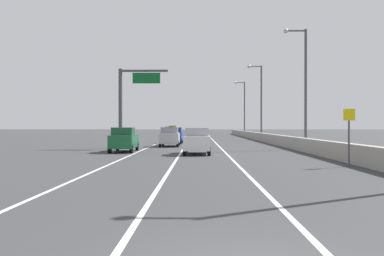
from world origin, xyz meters
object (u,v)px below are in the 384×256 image
object	(u,v)px
lamp_post_right_third	(260,97)
car_blue_4	(175,135)
overhead_sign_gantry	(128,98)
car_silver_1	(170,137)
car_black_0	(169,131)
car_green_2	(124,140)
lamp_post_right_second	(303,80)
car_yellow_5	(172,130)
lamp_post_right_fourth	(243,105)
car_white_3	(197,141)
speed_advisory_sign	(349,133)

from	to	relation	value
lamp_post_right_third	car_blue_4	world-z (taller)	lamp_post_right_third
overhead_sign_gantry	car_silver_1	distance (m)	6.20
car_black_0	car_green_2	size ratio (longest dim) A/B	1.03
lamp_post_right_third	lamp_post_right_second	bearing A→B (deg)	-88.60
lamp_post_right_third	car_yellow_5	size ratio (longest dim) A/B	2.44
overhead_sign_gantry	lamp_post_right_third	distance (m)	26.56
lamp_post_right_second	lamp_post_right_fourth	distance (m)	45.95
overhead_sign_gantry	car_black_0	xyz separation A→B (m)	(0.50, 49.28, -3.78)
lamp_post_right_second	car_blue_4	distance (m)	18.29
lamp_post_right_fourth	car_black_0	world-z (taller)	lamp_post_right_fourth
lamp_post_right_fourth	car_white_3	world-z (taller)	lamp_post_right_fourth
lamp_post_right_fourth	car_blue_4	xyz separation A→B (m)	(-11.76, -33.41, -5.27)
car_yellow_5	lamp_post_right_third	bearing A→B (deg)	-67.49
car_black_0	car_green_2	xyz separation A→B (m)	(0.10, -54.97, 0.04)
overhead_sign_gantry	car_yellow_5	xyz separation A→B (m)	(0.66, 57.39, -3.68)
overhead_sign_gantry	car_silver_1	world-z (taller)	overhead_sign_gantry
lamp_post_right_fourth	car_yellow_5	world-z (taller)	lamp_post_right_fourth
car_green_2	overhead_sign_gantry	bearing A→B (deg)	96.04
car_silver_1	lamp_post_right_fourth	bearing A→B (deg)	73.90
speed_advisory_sign	car_black_0	bearing A→B (deg)	101.76
car_black_0	car_silver_1	xyz separation A→B (m)	(3.22, -46.02, 0.03)
speed_advisory_sign	car_white_3	size ratio (longest dim) A/B	0.68
lamp_post_right_second	car_silver_1	size ratio (longest dim) A/B	2.33
speed_advisory_sign	car_blue_4	bearing A→B (deg)	110.22
car_blue_4	car_green_2	bearing A→B (deg)	-100.99
car_black_0	car_green_2	distance (m)	54.97
lamp_post_right_fourth	car_silver_1	xyz separation A→B (m)	(-11.90, -41.22, -5.24)
car_green_2	car_black_0	bearing A→B (deg)	90.11
lamp_post_right_second	car_green_2	size ratio (longest dim) A/B	2.36
car_silver_1	car_green_2	size ratio (longest dim) A/B	1.01
speed_advisory_sign	lamp_post_right_fourth	distance (m)	62.34
car_silver_1	car_white_3	world-z (taller)	same
speed_advisory_sign	car_blue_4	distance (m)	30.65
car_white_3	car_yellow_5	distance (m)	66.01
overhead_sign_gantry	car_yellow_5	distance (m)	57.51
overhead_sign_gantry	lamp_post_right_second	bearing A→B (deg)	-5.22
car_silver_1	car_white_3	bearing A→B (deg)	-76.37
car_yellow_5	car_white_3	bearing A→B (deg)	-84.89
lamp_post_right_third	car_yellow_5	xyz separation A→B (m)	(-14.87, 35.89, -5.17)
car_white_3	overhead_sign_gantry	bearing A→B (deg)	127.99
overhead_sign_gantry	lamp_post_right_third	bearing A→B (deg)	54.16
car_yellow_5	car_blue_4	bearing A→B (deg)	-86.05
lamp_post_right_third	car_green_2	xyz separation A→B (m)	(-14.93, -27.20, -5.23)
overhead_sign_gantry	lamp_post_right_second	xyz separation A→B (m)	(16.09, -1.47, 1.49)
car_black_0	car_green_2	bearing A→B (deg)	-89.89
lamp_post_right_second	car_green_2	xyz separation A→B (m)	(-15.49, -4.23, -5.23)
car_yellow_5	overhead_sign_gantry	bearing A→B (deg)	-90.66
overhead_sign_gantry	car_yellow_5	world-z (taller)	overhead_sign_gantry
lamp_post_right_second	lamp_post_right_third	distance (m)	22.98
car_white_3	car_yellow_5	bearing A→B (deg)	95.11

